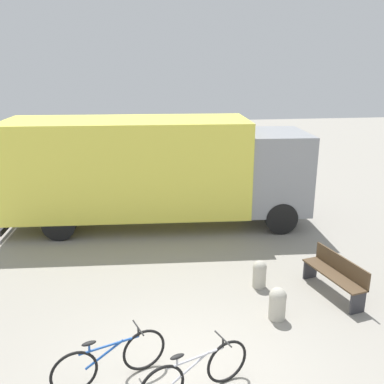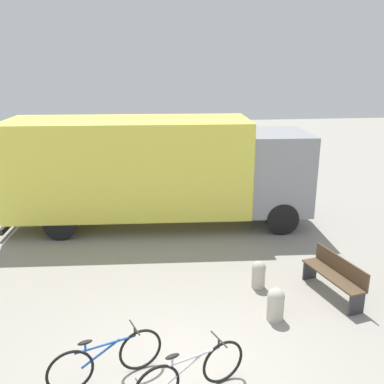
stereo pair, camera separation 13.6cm
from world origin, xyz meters
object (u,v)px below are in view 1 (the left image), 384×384
object	(u,v)px
bicycle_middle	(195,373)
bollard_near_bench	(277,302)
bollard_far_bench	(260,273)
delivery_truck	(155,168)
bicycle_near	(110,360)
park_bench	(336,274)

from	to	relation	value
bicycle_middle	bollard_near_bench	xyz separation A→B (m)	(1.82, 1.73, -0.03)
bollard_near_bench	bollard_far_bench	xyz separation A→B (m)	(0.00, 1.22, -0.02)
bicycle_middle	delivery_truck	bearing A→B (deg)	69.60
bollard_near_bench	delivery_truck	bearing A→B (deg)	110.68
delivery_truck	bicycle_near	world-z (taller)	delivery_truck
delivery_truck	bollard_far_bench	world-z (taller)	delivery_truck
park_bench	bollard_far_bench	bearing A→B (deg)	58.57
bollard_near_bench	bollard_far_bench	bearing A→B (deg)	89.79
delivery_truck	bicycle_middle	size ratio (longest dim) A/B	5.22
delivery_truck	bollard_far_bench	size ratio (longest dim) A/B	14.39
delivery_truck	bicycle_near	xyz separation A→B (m)	(-1.05, -6.61, -1.37)
park_bench	bollard_near_bench	bearing A→B (deg)	102.56
park_bench	bollard_near_bench	size ratio (longest dim) A/B	2.59
park_bench	bollard_far_bench	distance (m)	1.58
park_bench	bicycle_near	distance (m)	4.98
park_bench	bicycle_near	bearing A→B (deg)	100.48
delivery_truck	bicycle_middle	distance (m)	7.20
bicycle_near	bicycle_middle	distance (m)	1.32
delivery_truck	bollard_near_bench	size ratio (longest dim) A/B	13.64
delivery_truck	bollard_far_bench	distance (m)	4.80
bollard_near_bench	bollard_far_bench	world-z (taller)	bollard_near_bench
delivery_truck	bicycle_near	distance (m)	6.83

